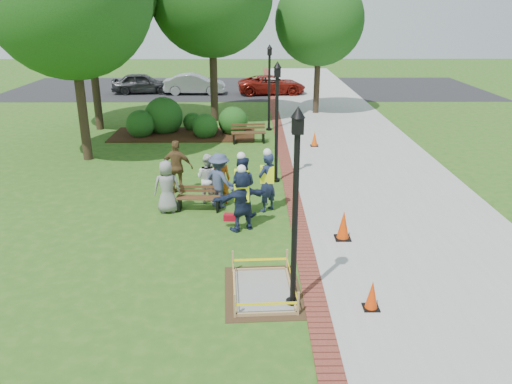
{
  "coord_description": "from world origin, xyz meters",
  "views": [
    {
      "loc": [
        0.4,
        -12.16,
        5.99
      ],
      "look_at": [
        0.5,
        1.2,
        1.0
      ],
      "focal_mm": 35.0,
      "sensor_mm": 36.0,
      "label": 1
    }
  ],
  "objects_px": {
    "wet_concrete_pad": "(263,282)",
    "lamp_near": "(296,196)",
    "bench_near": "(199,203)",
    "cone_front": "(372,296)",
    "hivis_worker_b": "(267,181)",
    "hivis_worker_a": "(242,198)",
    "hivis_worker_c": "(241,185)"
  },
  "relations": [
    {
      "from": "bench_near",
      "to": "hivis_worker_c",
      "type": "bearing_deg",
      "value": -16.37
    },
    {
      "from": "hivis_worker_c",
      "to": "lamp_near",
      "type": "bearing_deg",
      "value": -76.43
    },
    {
      "from": "wet_concrete_pad",
      "to": "cone_front",
      "type": "bearing_deg",
      "value": -17.06
    },
    {
      "from": "hivis_worker_c",
      "to": "cone_front",
      "type": "bearing_deg",
      "value": -60.98
    },
    {
      "from": "lamp_near",
      "to": "hivis_worker_b",
      "type": "bearing_deg",
      "value": 94.44
    },
    {
      "from": "lamp_near",
      "to": "hivis_worker_b",
      "type": "relative_size",
      "value": 2.12
    },
    {
      "from": "cone_front",
      "to": "hivis_worker_a",
      "type": "xyz_separation_m",
      "value": [
        -2.79,
        4.02,
        0.63
      ]
    },
    {
      "from": "cone_front",
      "to": "hivis_worker_b",
      "type": "relative_size",
      "value": 0.33
    },
    {
      "from": "cone_front",
      "to": "hivis_worker_b",
      "type": "bearing_deg",
      "value": 110.69
    },
    {
      "from": "hivis_worker_c",
      "to": "hivis_worker_b",
      "type": "bearing_deg",
      "value": 23.33
    },
    {
      "from": "hivis_worker_b",
      "to": "hivis_worker_c",
      "type": "distance_m",
      "value": 0.84
    },
    {
      "from": "wet_concrete_pad",
      "to": "bench_near",
      "type": "bearing_deg",
      "value": 111.71
    },
    {
      "from": "lamp_near",
      "to": "hivis_worker_a",
      "type": "height_order",
      "value": "lamp_near"
    },
    {
      "from": "lamp_near",
      "to": "hivis_worker_b",
      "type": "xyz_separation_m",
      "value": [
        -0.41,
        5.22,
        -1.49
      ]
    },
    {
      "from": "bench_near",
      "to": "hivis_worker_a",
      "type": "height_order",
      "value": "hivis_worker_a"
    },
    {
      "from": "hivis_worker_a",
      "to": "hivis_worker_c",
      "type": "xyz_separation_m",
      "value": [
        -0.03,
        1.06,
        0.03
      ]
    },
    {
      "from": "bench_near",
      "to": "cone_front",
      "type": "relative_size",
      "value": 2.08
    },
    {
      "from": "wet_concrete_pad",
      "to": "hivis_worker_b",
      "type": "relative_size",
      "value": 1.19
    },
    {
      "from": "wet_concrete_pad",
      "to": "hivis_worker_a",
      "type": "height_order",
      "value": "hivis_worker_a"
    },
    {
      "from": "wet_concrete_pad",
      "to": "hivis_worker_b",
      "type": "xyz_separation_m",
      "value": [
        0.22,
        4.72,
        0.75
      ]
    },
    {
      "from": "bench_near",
      "to": "cone_front",
      "type": "distance_m",
      "value": 6.88
    },
    {
      "from": "hivis_worker_b",
      "to": "hivis_worker_c",
      "type": "bearing_deg",
      "value": -156.67
    },
    {
      "from": "lamp_near",
      "to": "hivis_worker_b",
      "type": "distance_m",
      "value": 5.45
    },
    {
      "from": "wet_concrete_pad",
      "to": "lamp_near",
      "type": "height_order",
      "value": "lamp_near"
    },
    {
      "from": "bench_near",
      "to": "hivis_worker_a",
      "type": "relative_size",
      "value": 0.72
    },
    {
      "from": "bench_near",
      "to": "cone_front",
      "type": "xyz_separation_m",
      "value": [
        4.17,
        -5.48,
        0.09
      ]
    },
    {
      "from": "hivis_worker_a",
      "to": "hivis_worker_c",
      "type": "distance_m",
      "value": 1.06
    },
    {
      "from": "cone_front",
      "to": "hivis_worker_c",
      "type": "distance_m",
      "value": 5.85
    },
    {
      "from": "wet_concrete_pad",
      "to": "cone_front",
      "type": "distance_m",
      "value": 2.37
    },
    {
      "from": "lamp_near",
      "to": "hivis_worker_a",
      "type": "xyz_separation_m",
      "value": [
        -1.15,
        3.83,
        -1.53
      ]
    },
    {
      "from": "cone_front",
      "to": "lamp_near",
      "type": "relative_size",
      "value": 0.16
    },
    {
      "from": "lamp_near",
      "to": "cone_front",
      "type": "bearing_deg",
      "value": -6.65
    }
  ]
}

